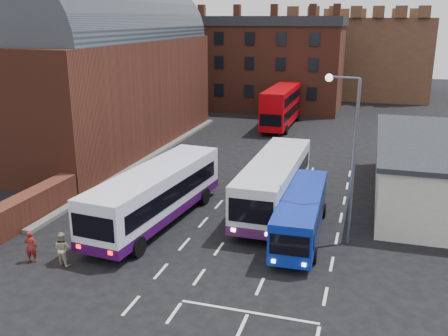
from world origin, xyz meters
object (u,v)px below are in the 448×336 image
(bus_white_inbound, at_px, (274,180))
(bus_red_double, at_px, (281,106))
(street_lamp, at_px, (349,145))
(pedestrian_red, at_px, (31,246))
(bus_blue, at_px, (301,212))
(pedestrian_beige, at_px, (63,249))
(bus_white_outbound, at_px, (156,192))

(bus_white_inbound, bearing_deg, bus_red_double, -79.94)
(street_lamp, bearing_deg, pedestrian_red, -155.29)
(bus_blue, bearing_deg, pedestrian_red, 27.17)
(street_lamp, height_order, pedestrian_red, street_lamp)
(pedestrian_red, bearing_deg, street_lamp, -174.18)
(bus_blue, bearing_deg, bus_red_double, -79.11)
(bus_blue, xyz_separation_m, pedestrian_beige, (-10.91, -6.80, -0.64))
(bus_blue, relative_size, street_lamp, 1.04)
(bus_white_inbound, distance_m, street_lamp, 7.09)
(bus_blue, distance_m, street_lamp, 4.66)
(pedestrian_red, bearing_deg, pedestrian_beige, 167.14)
(bus_white_outbound, xyz_separation_m, bus_red_double, (2.12, 29.61, 0.42))
(pedestrian_red, bearing_deg, bus_blue, -170.00)
(bus_blue, distance_m, pedestrian_beige, 12.87)
(pedestrian_beige, bearing_deg, bus_white_outbound, -98.60)
(bus_white_inbound, distance_m, pedestrian_beige, 13.77)
(bus_white_outbound, height_order, bus_white_inbound, bus_white_outbound)
(bus_white_inbound, distance_m, bus_red_double, 25.64)
(bus_white_outbound, bearing_deg, street_lamp, 7.44)
(bus_white_inbound, height_order, bus_blue, bus_white_inbound)
(bus_white_inbound, relative_size, pedestrian_beige, 6.93)
(bus_white_inbound, height_order, pedestrian_beige, bus_white_inbound)
(bus_red_double, xyz_separation_m, pedestrian_red, (-6.14, -36.17, -1.56))
(bus_red_double, bearing_deg, pedestrian_red, 81.02)
(bus_blue, xyz_separation_m, bus_red_double, (-6.53, 29.18, 0.88))
(street_lamp, xyz_separation_m, pedestrian_beige, (-13.25, -6.72, -4.67))
(bus_white_inbound, relative_size, street_lamp, 1.33)
(bus_white_inbound, bearing_deg, pedestrian_red, 46.99)
(bus_blue, relative_size, pedestrian_beige, 5.40)
(pedestrian_red, bearing_deg, bus_white_inbound, -152.48)
(bus_white_outbound, xyz_separation_m, street_lamp, (10.99, 0.34, 3.57))
(bus_red_double, xyz_separation_m, pedestrian_beige, (-4.38, -35.98, -1.52))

